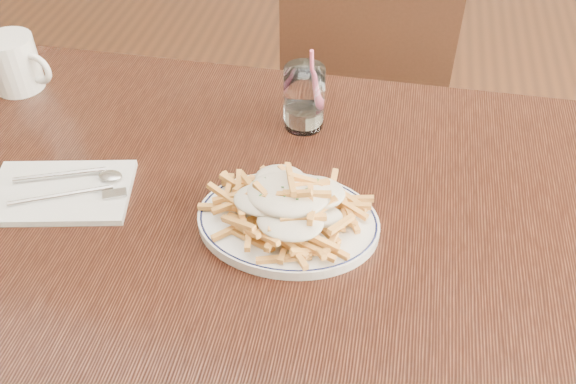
% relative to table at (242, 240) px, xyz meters
% --- Properties ---
extents(table, '(1.20, 0.80, 0.75)m').
position_rel_table_xyz_m(table, '(0.00, 0.00, 0.00)').
color(table, black).
rests_on(table, ground).
extents(chair_far, '(0.41, 0.41, 0.86)m').
position_rel_table_xyz_m(chair_far, '(0.14, 0.71, -0.19)').
color(chair_far, '#321B10').
rests_on(chair_far, ground).
extents(fries_plate, '(0.33, 0.31, 0.02)m').
position_rel_table_xyz_m(fries_plate, '(0.08, -0.03, 0.09)').
color(fries_plate, white).
rests_on(fries_plate, table).
extents(loaded_fries, '(0.26, 0.22, 0.07)m').
position_rel_table_xyz_m(loaded_fries, '(0.08, -0.03, 0.13)').
color(loaded_fries, gold).
rests_on(loaded_fries, fries_plate).
extents(napkin, '(0.24, 0.19, 0.01)m').
position_rel_table_xyz_m(napkin, '(-0.29, -0.03, 0.08)').
color(napkin, silver).
rests_on(napkin, table).
extents(cutlery, '(0.20, 0.14, 0.01)m').
position_rel_table_xyz_m(cutlery, '(-0.29, -0.02, 0.09)').
color(cutlery, silver).
rests_on(cutlery, napkin).
extents(water_glass, '(0.07, 0.07, 0.16)m').
position_rel_table_xyz_m(water_glass, '(0.06, 0.23, 0.13)').
color(water_glass, white).
rests_on(water_glass, table).
extents(coffee_mug, '(0.13, 0.09, 0.10)m').
position_rel_table_xyz_m(coffee_mug, '(-0.50, 0.24, 0.13)').
color(coffee_mug, white).
rests_on(coffee_mug, table).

